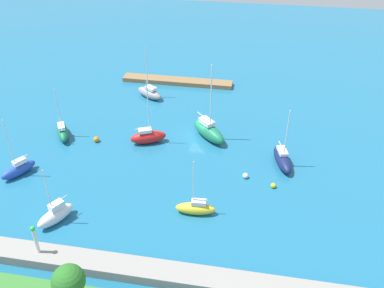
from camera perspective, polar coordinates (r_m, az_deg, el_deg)
name	(u,v)px	position (r m, az deg, el deg)	size (l,w,h in m)	color
water	(197,135)	(67.69, 0.73, 1.19)	(160.00, 160.00, 0.00)	#1E668C
pier_dock	(177,81)	(84.68, -2.00, 8.47)	(21.76, 2.75, 0.84)	olive
breakwater	(153,272)	(46.25, -5.34, -16.84)	(61.75, 2.70, 1.27)	gray
harbor_beacon	(35,237)	(48.39, -20.43, -11.74)	(0.56, 0.56, 3.73)	silver
park_tree_mideast	(68,281)	(41.11, -16.33, -17.32)	(3.05, 3.05, 5.85)	brown
sailboat_green_along_channel	(62,131)	(69.75, -17.11, 1.65)	(4.28, 5.79, 8.29)	#19724C
sailboat_red_outer_mooring	(148,137)	(65.59, -5.95, 0.99)	(5.81, 3.93, 10.78)	red
sailboat_gray_lone_north	(150,93)	(79.11, -5.76, 6.91)	(5.93, 4.76, 9.98)	gray
sailboat_blue_east_end	(19,169)	(63.38, -22.37, -3.14)	(3.87, 5.15, 8.96)	#2347B2
sailboat_navy_far_south	(282,159)	(61.92, 12.10, -1.97)	(3.55, 6.70, 9.08)	#141E4C
sailboat_yellow_far_north	(196,208)	(52.59, 0.49, -8.62)	(5.06, 1.92, 7.87)	yellow
sailboat_white_near_pier	(56,215)	(53.97, -17.94, -9.07)	(3.85, 5.11, 7.92)	white
sailboat_green_lone_south	(209,131)	(66.44, 2.25, 1.81)	(6.80, 7.06, 12.49)	#19724C
mooring_buoy_white	(245,176)	(58.83, 7.22, -4.27)	(0.78, 0.78, 0.78)	white
mooring_buoy_yellow	(273,185)	(57.78, 10.92, -5.52)	(0.70, 0.70, 0.70)	yellow
mooring_buoy_orange	(96,139)	(67.52, -12.79, 0.62)	(0.88, 0.88, 0.88)	orange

